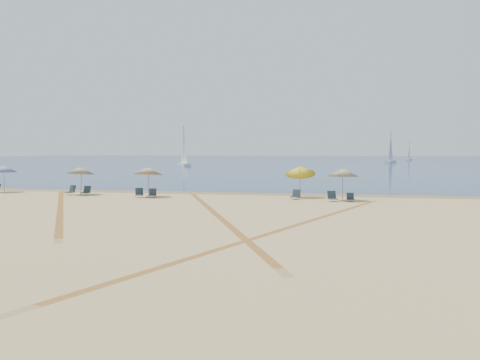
% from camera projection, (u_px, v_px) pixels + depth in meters
% --- Properties ---
extents(ground, '(160.00, 160.00, 0.00)m').
position_uv_depth(ground, '(118.00, 248.00, 17.80)').
color(ground, tan).
rests_on(ground, ground).
extents(ocean, '(500.00, 500.00, 0.00)m').
position_uv_depth(ocean, '(334.00, 159.00, 237.34)').
color(ocean, '#0C2151').
rests_on(ocean, ground).
extents(wet_sand, '(500.00, 500.00, 0.00)m').
position_uv_depth(wet_sand, '(251.00, 193.00, 41.22)').
color(wet_sand, olive).
rests_on(wet_sand, ground).
extents(umbrella_0, '(2.07, 2.07, 2.28)m').
position_uv_depth(umbrella_0, '(4.00, 169.00, 42.53)').
color(umbrella_0, gray).
rests_on(umbrella_0, ground).
extents(umbrella_1, '(2.17, 2.21, 2.27)m').
position_uv_depth(umbrella_1, '(80.00, 170.00, 40.03)').
color(umbrella_1, gray).
rests_on(umbrella_1, ground).
extents(umbrella_2, '(2.18, 2.22, 2.32)m').
position_uv_depth(umbrella_2, '(148.00, 171.00, 38.07)').
color(umbrella_2, gray).
rests_on(umbrella_2, ground).
extents(umbrella_3, '(2.20, 2.27, 2.61)m').
position_uv_depth(umbrella_3, '(300.00, 170.00, 37.48)').
color(umbrella_3, gray).
rests_on(umbrella_3, ground).
extents(umbrella_4, '(2.14, 2.15, 2.28)m').
position_uv_depth(umbrella_4, '(343.00, 172.00, 35.14)').
color(umbrella_4, gray).
rests_on(umbrella_4, ground).
extents(chair_1, '(0.83, 0.89, 0.74)m').
position_uv_depth(chair_1, '(71.00, 191.00, 40.00)').
color(chair_1, '#1B252C').
rests_on(chair_1, ground).
extents(chair_2, '(0.63, 0.72, 0.70)m').
position_uv_depth(chair_2, '(86.00, 191.00, 39.72)').
color(chair_2, '#1B252C').
rests_on(chair_2, ground).
extents(chair_3, '(0.79, 0.84, 0.69)m').
position_uv_depth(chair_3, '(139.00, 193.00, 37.73)').
color(chair_3, '#1B252C').
rests_on(chair_3, ground).
extents(chair_4, '(0.73, 0.79, 0.66)m').
position_uv_depth(chair_4, '(153.00, 194.00, 37.62)').
color(chair_4, '#1B252C').
rests_on(chair_4, ground).
extents(chair_5, '(0.74, 0.81, 0.69)m').
position_uv_depth(chair_5, '(296.00, 195.00, 36.16)').
color(chair_5, '#1B252C').
rests_on(chair_5, ground).
extents(chair_6, '(0.78, 0.84, 0.70)m').
position_uv_depth(chair_6, '(332.00, 197.00, 34.67)').
color(chair_6, '#1B252C').
rests_on(chair_6, ground).
extents(chair_7, '(0.56, 0.63, 0.59)m').
position_uv_depth(chair_7, '(350.00, 198.00, 34.56)').
color(chair_7, '#1B252C').
rests_on(chair_7, ground).
extents(sailboat_0, '(3.80, 6.73, 9.76)m').
position_uv_depth(sailboat_0, '(391.00, 153.00, 154.42)').
color(sailboat_0, white).
rests_on(sailboat_0, ocean).
extents(sailboat_1, '(4.79, 6.10, 9.33)m').
position_uv_depth(sailboat_1, '(184.00, 154.00, 119.84)').
color(sailboat_1, white).
rests_on(sailboat_1, ocean).
extents(sailboat_2, '(2.62, 5.26, 7.59)m').
position_uv_depth(sailboat_2, '(409.00, 154.00, 198.82)').
color(sailboat_2, white).
rests_on(sailboat_2, ocean).
extents(tire_tracks, '(52.56, 44.31, 0.00)m').
position_uv_depth(tire_tracks, '(175.00, 214.00, 27.76)').
color(tire_tracks, tan).
rests_on(tire_tracks, ground).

